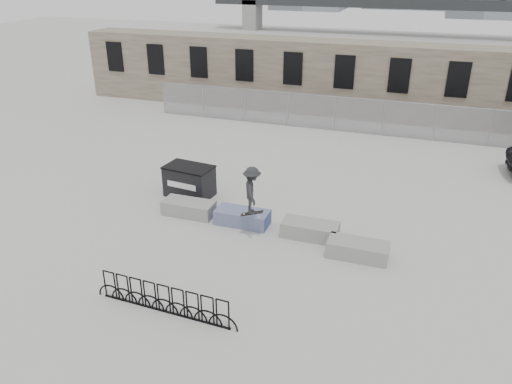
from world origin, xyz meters
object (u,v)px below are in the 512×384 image
at_px(planter_center_left, 242,217).
at_px(planter_center_right, 310,229).
at_px(skateboarder, 252,191).
at_px(planter_far_left, 189,207).
at_px(planter_offset, 358,249).
at_px(bike_rack, 164,299).
at_px(dumpster, 189,181).

distance_m(planter_center_left, planter_center_right, 2.62).
distance_m(planter_center_left, skateboarder, 1.85).
bearing_deg(planter_center_left, skateboarder, -49.88).
bearing_deg(planter_far_left, planter_offset, -7.99).
height_order(planter_center_left, bike_rack, bike_rack).
bearing_deg(planter_offset, skateboarder, 178.49).
xyz_separation_m(planter_center_right, dumpster, (-5.58, 1.75, 0.36)).
xyz_separation_m(planter_far_left, bike_rack, (1.99, -5.61, 0.14)).
bearing_deg(planter_offset, bike_rack, -135.04).
bearing_deg(planter_far_left, planter_center_right, -1.73).
height_order(planter_center_right, bike_rack, bike_rack).
bearing_deg(dumpster, planter_far_left, -58.88).
bearing_deg(skateboarder, planter_center_right, -93.59).
height_order(planter_far_left, planter_center_left, same).
xyz_separation_m(planter_center_left, planter_center_right, (2.62, -0.10, 0.00)).
relative_size(planter_far_left, bike_rack, 0.45).
distance_m(planter_far_left, planter_center_right, 4.85).
distance_m(planter_center_right, bike_rack, 6.17).
bearing_deg(planter_far_left, skateboarder, -16.07).
bearing_deg(planter_far_left, bike_rack, -70.48).
xyz_separation_m(planter_far_left, planter_center_right, (4.85, -0.15, 0.00)).
relative_size(planter_center_left, skateboarder, 1.08).
relative_size(planter_center_right, planter_offset, 1.00).
relative_size(planter_center_left, dumpster, 0.95).
height_order(bike_rack, skateboarder, skateboarder).
xyz_separation_m(planter_center_left, planter_offset, (4.43, -0.89, 0.00)).
bearing_deg(bike_rack, planter_center_right, 62.33).
bearing_deg(planter_far_left, dumpster, 114.56).
distance_m(planter_offset, skateboarder, 4.06).
height_order(planter_center_right, planter_offset, same).
distance_m(planter_offset, bike_rack, 6.61).
xyz_separation_m(planter_center_left, skateboarder, (0.67, -0.79, 1.53)).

